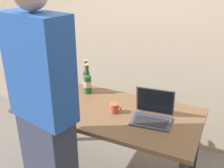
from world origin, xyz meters
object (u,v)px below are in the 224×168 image
(beer_bottle_green, at_px, (87,79))
(person_figure, at_px, (45,119))
(laptop, at_px, (153,113))
(beer_bottle_brown, at_px, (88,82))
(coffee_mug, at_px, (114,108))

(beer_bottle_green, height_order, person_figure, person_figure)
(laptop, height_order, beer_bottle_brown, beer_bottle_brown)
(laptop, distance_m, coffee_mug, 0.33)
(beer_bottle_green, distance_m, person_figure, 0.95)
(beer_bottle_brown, distance_m, beer_bottle_green, 0.08)
(laptop, height_order, coffee_mug, laptop)
(beer_bottle_green, bearing_deg, person_figure, -75.95)
(beer_bottle_brown, distance_m, coffee_mug, 0.48)
(person_figure, bearing_deg, coffee_mug, 70.11)
(coffee_mug, bearing_deg, laptop, 6.58)
(laptop, relative_size, beer_bottle_green, 1.08)
(beer_bottle_brown, distance_m, person_figure, 0.89)
(laptop, height_order, beer_bottle_green, beer_bottle_green)
(beer_bottle_green, xyz_separation_m, coffee_mug, (0.45, -0.30, -0.08))
(laptop, relative_size, beer_bottle_brown, 1.14)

